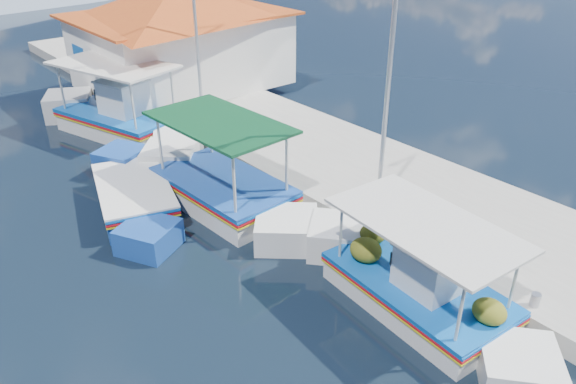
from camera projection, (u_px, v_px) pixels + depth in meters
ground at (300, 329)px, 11.54m from camera, size 160.00×160.00×0.00m
quay at (315, 153)px, 18.82m from camera, size 5.00×44.00×0.50m
bollards at (281, 167)px, 16.94m from camera, size 0.20×17.20×0.30m
main_caique at (414, 287)px, 12.04m from camera, size 2.45×7.17×2.37m
caique_green_canopy at (222, 190)px, 16.07m from camera, size 2.55×7.71×2.89m
caique_blue_hull at (133, 197)px, 15.93m from camera, size 3.17×6.20×1.16m
caique_far at (120, 118)px, 20.98m from camera, size 4.00×8.03×2.93m
harbor_building at (180, 33)px, 23.88m from camera, size 10.49×10.49×4.40m
lamp_post_near at (386, 85)px, 13.63m from camera, size 1.21×0.14×6.00m
lamp_post_far at (193, 27)px, 19.72m from camera, size 1.21×0.14×6.00m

